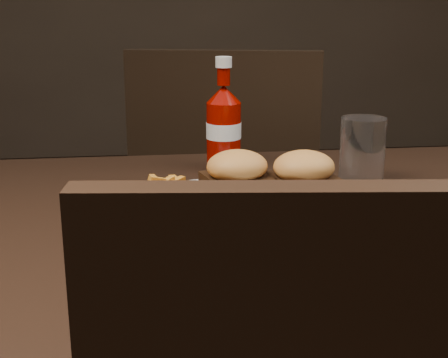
{
  "coord_description": "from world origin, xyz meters",
  "views": [
    {
      "loc": [
        -0.18,
        -0.82,
        1.05
      ],
      "look_at": [
        -0.07,
        0.04,
        0.8
      ],
      "focal_mm": 50.0,
      "sensor_mm": 36.0,
      "label": 1
    }
  ],
  "objects": [
    {
      "name": "dining_table",
      "position": [
        0.0,
        0.0,
        0.73
      ],
      "size": [
        1.2,
        0.8,
        0.04
      ],
      "primitive_type": "cube",
      "color": "black",
      "rests_on": "ground"
    },
    {
      "name": "chair_far",
      "position": [
        0.04,
        0.82,
        0.43
      ],
      "size": [
        0.57,
        0.57,
        0.05
      ],
      "primitive_type": "cube",
      "rotation": [
        0.0,
        0.0,
        2.93
      ],
      "color": "black",
      "rests_on": "ground"
    },
    {
      "name": "sandwich_half_b",
      "position": [
        0.04,
        0.03,
        0.77
      ],
      "size": [
        0.09,
        0.09,
        0.02
      ],
      "primitive_type": "cube",
      "rotation": [
        0.0,
        0.0,
        0.17
      ],
      "color": "beige",
      "rests_on": "plate"
    },
    {
      "name": "ketchup_bottle",
      "position": [
        -0.04,
        0.28,
        0.81
      ],
      "size": [
        0.08,
        0.08,
        0.12
      ],
      "primitive_type": "cylinder",
      "rotation": [
        0.0,
        0.0,
        -0.4
      ],
      "color": "#7D0600",
      "rests_on": "dining_table"
    },
    {
      "name": "tumbler",
      "position": [
        0.17,
        0.15,
        0.81
      ],
      "size": [
        0.09,
        0.09,
        0.12
      ],
      "primitive_type": "cylinder",
      "rotation": [
        0.0,
        0.0,
        -0.34
      ],
      "color": "white",
      "rests_on": "dining_table"
    },
    {
      "name": "fries_pile",
      "position": [
        -0.15,
        0.03,
        0.78
      ],
      "size": [
        0.13,
        0.13,
        0.05
      ],
      "primitive_type": null,
      "rotation": [
        0.0,
        0.0,
        -0.07
      ],
      "color": "#AE621D",
      "rests_on": "plate"
    },
    {
      "name": "sandwich_half_a",
      "position": [
        -0.05,
        0.04,
        0.77
      ],
      "size": [
        0.1,
        0.09,
        0.02
      ],
      "primitive_type": "cube",
      "rotation": [
        0.0,
        0.0,
        0.26
      ],
      "color": "beige",
      "rests_on": "plate"
    },
    {
      "name": "plate",
      "position": [
        -0.07,
        0.03,
        0.76
      ],
      "size": [
        0.31,
        0.31,
        0.01
      ],
      "primitive_type": "cylinder",
      "color": "white",
      "rests_on": "dining_table"
    }
  ]
}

